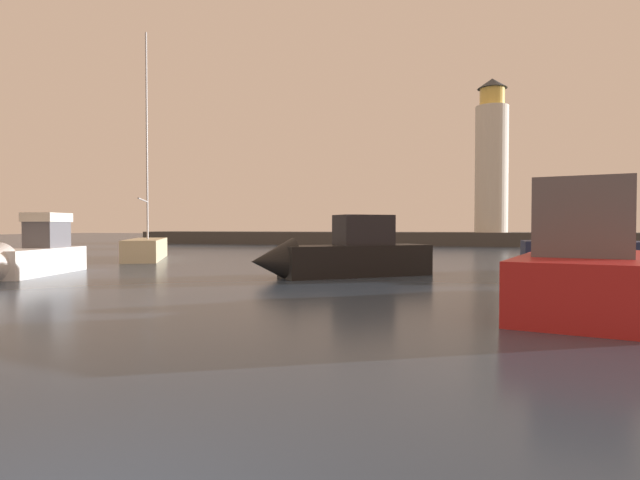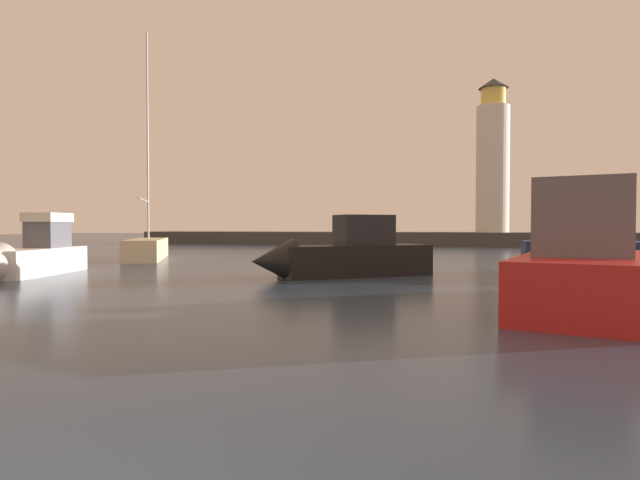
# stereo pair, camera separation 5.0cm
# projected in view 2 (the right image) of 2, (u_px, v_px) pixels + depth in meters

# --- Properties ---
(ground_plane) EXTENTS (220.00, 220.00, 0.00)m
(ground_plane) POSITION_uv_depth(u_px,v_px,m) (408.00, 262.00, 30.51)
(ground_plane) COLOR #2D3D51
(breakwater) EXTENTS (68.04, 6.26, 1.44)m
(breakwater) POSITION_uv_depth(u_px,v_px,m) (431.00, 239.00, 57.91)
(breakwater) COLOR #423F3D
(breakwater) RESTS_ON ground_plane
(lighthouse) EXTENTS (3.46, 3.46, 16.48)m
(lighthouse) POSITION_uv_depth(u_px,v_px,m) (493.00, 160.00, 56.05)
(lighthouse) COLOR silver
(lighthouse) RESTS_ON breakwater
(motorboat_0) EXTENTS (9.23, 2.65, 4.24)m
(motorboat_0) POSITION_uv_depth(u_px,v_px,m) (636.00, 248.00, 22.50)
(motorboat_0) COLOR #1E284C
(motorboat_0) RESTS_ON ground_plane
(motorboat_2) EXTENTS (3.17, 7.05, 2.93)m
(motorboat_2) POSITION_uv_depth(u_px,v_px,m) (28.00, 256.00, 22.12)
(motorboat_2) COLOR white
(motorboat_2) RESTS_ON ground_plane
(motorboat_3) EXTENTS (7.33, 6.08, 2.78)m
(motorboat_3) POSITION_uv_depth(u_px,v_px,m) (340.00, 256.00, 21.79)
(motorboat_3) COLOR black
(motorboat_3) RESTS_ON ground_plane
(motorboat_4) EXTENTS (5.01, 9.68, 3.84)m
(motorboat_4) POSITION_uv_depth(u_px,v_px,m) (586.00, 268.00, 14.38)
(motorboat_4) COLOR #B21E1E
(motorboat_4) RESTS_ON ground_plane
(sailboat_moored) EXTENTS (5.52, 8.38, 14.62)m
(sailboat_moored) POSITION_uv_depth(u_px,v_px,m) (147.00, 248.00, 33.28)
(sailboat_moored) COLOR beige
(sailboat_moored) RESTS_ON ground_plane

